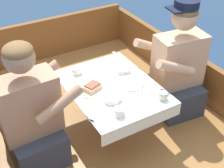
% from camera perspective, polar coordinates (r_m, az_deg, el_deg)
% --- Properties ---
extents(ground_plane, '(60.00, 60.00, 0.00)m').
position_cam_1_polar(ground_plane, '(2.75, 0.47, -12.76)').
color(ground_plane, navy).
extents(boat_deck, '(1.91, 2.95, 0.26)m').
position_cam_1_polar(boat_deck, '(2.66, 0.48, -10.87)').
color(boat_deck, '#9E6B38').
rests_on(boat_deck, ground_plane).
extents(gunwale_starboard, '(0.06, 2.95, 0.39)m').
position_cam_1_polar(gunwale_starboard, '(2.92, 16.34, 0.61)').
color(gunwale_starboard, brown).
rests_on(gunwale_starboard, boat_deck).
extents(bow_coaming, '(1.79, 0.06, 0.45)m').
position_cam_1_polar(bow_coaming, '(3.54, -11.62, 8.21)').
color(bow_coaming, brown).
rests_on(bow_coaming, boat_deck).
extents(cockpit_table, '(0.63, 0.82, 0.44)m').
position_cam_1_polar(cockpit_table, '(2.34, 0.00, -1.32)').
color(cockpit_table, '#B2B2B7').
rests_on(cockpit_table, boat_deck).
extents(person_port, '(0.54, 0.46, 0.94)m').
position_cam_1_polar(person_port, '(2.21, -14.53, -5.86)').
color(person_port, '#333847').
rests_on(person_port, boat_deck).
extents(person_starboard, '(0.56, 0.49, 0.99)m').
position_cam_1_polar(person_starboard, '(2.64, 11.79, 2.63)').
color(person_starboard, '#333847').
rests_on(person_starboard, boat_deck).
extents(plate_sandwich, '(0.21, 0.21, 0.01)m').
position_cam_1_polar(plate_sandwich, '(2.27, -3.58, -1.09)').
color(plate_sandwich, white).
rests_on(plate_sandwich, cockpit_table).
extents(plate_bread, '(0.21, 0.21, 0.01)m').
position_cam_1_polar(plate_bread, '(2.35, 3.46, 0.20)').
color(plate_bread, white).
rests_on(plate_bread, cockpit_table).
extents(sandwich, '(0.14, 0.12, 0.05)m').
position_cam_1_polar(sandwich, '(2.26, -3.60, -0.53)').
color(sandwich, '#E0BC7F').
rests_on(sandwich, plate_sandwich).
extents(bowl_port_near, '(0.13, 0.13, 0.04)m').
position_cam_1_polar(bowl_port_near, '(2.16, 0.02, -2.50)').
color(bowl_port_near, white).
rests_on(bowl_port_near, cockpit_table).
extents(bowl_starboard_near, '(0.12, 0.12, 0.04)m').
position_cam_1_polar(bowl_starboard_near, '(2.47, 1.99, 2.73)').
color(bowl_starboard_near, white).
rests_on(bowl_starboard_near, cockpit_table).
extents(coffee_cup_port, '(0.10, 0.08, 0.05)m').
position_cam_1_polar(coffee_cup_port, '(2.46, -6.48, 2.48)').
color(coffee_cup_port, white).
rests_on(coffee_cup_port, cockpit_table).
extents(coffee_cup_starboard, '(0.10, 0.07, 0.05)m').
position_cam_1_polar(coffee_cup_starboard, '(2.04, 1.36, -5.01)').
color(coffee_cup_starboard, white).
rests_on(coffee_cup_starboard, cockpit_table).
extents(tin_can, '(0.07, 0.07, 0.05)m').
position_cam_1_polar(tin_can, '(2.20, 9.29, -2.11)').
color(tin_can, silver).
rests_on(tin_can, cockpit_table).
extents(utensil_spoon_starboard, '(0.17, 0.04, 0.01)m').
position_cam_1_polar(utensil_spoon_starboard, '(2.23, 4.86, -1.96)').
color(utensil_spoon_starboard, silver).
rests_on(utensil_spoon_starboard, cockpit_table).
extents(utensil_knife_port, '(0.17, 0.03, 0.00)m').
position_cam_1_polar(utensil_knife_port, '(2.40, -1.00, 1.17)').
color(utensil_knife_port, silver).
rests_on(utensil_knife_port, cockpit_table).
extents(utensil_fork_port, '(0.17, 0.02, 0.00)m').
position_cam_1_polar(utensil_fork_port, '(2.27, 8.01, -1.50)').
color(utensil_fork_port, silver).
rests_on(utensil_fork_port, cockpit_table).
extents(utensil_knife_starboard, '(0.17, 0.06, 0.00)m').
position_cam_1_polar(utensil_knife_starboard, '(2.58, -2.37, 3.67)').
color(utensil_knife_starboard, silver).
rests_on(utensil_knife_starboard, cockpit_table).
extents(utensil_spoon_center, '(0.08, 0.16, 0.01)m').
position_cam_1_polar(utensil_spoon_center, '(2.71, 0.49, 5.37)').
color(utensil_spoon_center, silver).
rests_on(utensil_spoon_center, cockpit_table).
extents(utensil_fork_starboard, '(0.10, 0.16, 0.00)m').
position_cam_1_polar(utensil_fork_starboard, '(1.99, -2.46, -7.21)').
color(utensil_fork_starboard, silver).
rests_on(utensil_fork_starboard, cockpit_table).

